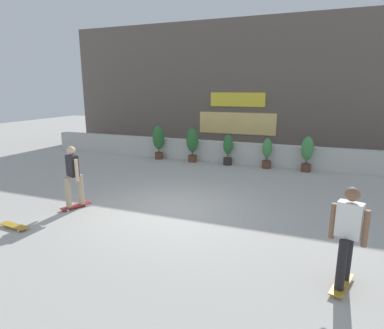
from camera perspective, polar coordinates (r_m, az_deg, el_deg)
name	(u,v)px	position (r m, az deg, el deg)	size (l,w,h in m)	color
ground_plane	(172,209)	(8.67, -3.61, -7.94)	(48.00, 48.00, 0.00)	#B2AFA8
planter_wall	(229,152)	(14.01, 6.64, 2.15)	(18.00, 0.40, 0.90)	beige
building_backdrop	(250,87)	(17.66, 10.26, 13.44)	(20.00, 2.08, 6.50)	#60564C
potted_plant_0	(159,140)	(14.64, -5.95, 4.37)	(0.52, 0.52, 1.52)	brown
potted_plant_1	(192,142)	(13.98, 0.06, 3.95)	(0.51, 0.51, 1.49)	brown
potted_plant_2	(228,148)	(13.53, 6.39, 2.85)	(0.41, 0.41, 1.28)	#2D2823
potted_plant_3	(267,152)	(13.23, 13.16, 2.12)	(0.38, 0.38, 1.22)	brown
potted_plant_4	(307,152)	(13.09, 19.74, 2.13)	(0.45, 0.45, 1.37)	brown
skater_far_right	(73,174)	(9.01, -20.33, -1.65)	(0.52, 0.81, 1.70)	maroon
skater_mid_plaza	(348,234)	(5.64, 25.86, -10.99)	(0.54, 0.82, 1.70)	#BF8C26
skateboard_near_camera	(14,226)	(8.57, -28.98, -9.48)	(0.81, 0.26, 0.08)	#BF8C26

